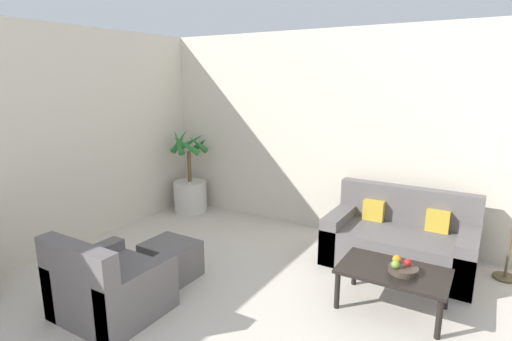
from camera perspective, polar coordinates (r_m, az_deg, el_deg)
The scene contains 10 objects.
wall_back at distance 5.20m, azimuth 19.54°, elevation 4.21°, with size 8.41×0.06×2.70m.
potted_palm at distance 6.39m, azimuth -9.39°, elevation -2.36°, with size 0.64×0.65×1.33m.
sofa_loveseat at distance 4.85m, azimuth 19.79°, elevation -9.55°, with size 1.57×0.85×0.85m.
coffee_table at distance 3.96m, azimuth 19.00°, elevation -13.89°, with size 0.95×0.60×0.39m.
fruit_bowl at distance 3.90m, azimuth 20.30°, elevation -13.16°, with size 0.26×0.26×0.06m.
apple_red at distance 3.91m, azimuth 20.86°, elevation -12.18°, with size 0.07×0.07×0.07m.
apple_green at distance 3.83m, azimuth 19.30°, elevation -12.56°, with size 0.07×0.07×0.07m.
orange_fruit at distance 3.92m, azimuth 19.47°, elevation -11.87°, with size 0.08×0.08×0.08m.
armchair at distance 3.94m, azimuth -20.26°, elevation -15.41°, with size 0.86×0.80×0.78m.
ottoman at distance 4.46m, azimuth -12.04°, elevation -12.35°, with size 0.54×0.46×0.38m.
Camera 1 is at (1.03, 1.02, 2.09)m, focal length 28.00 mm.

